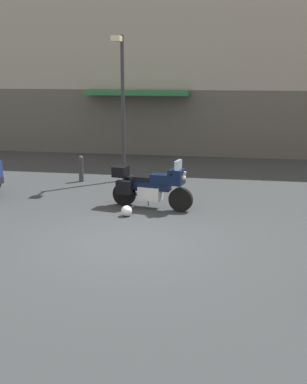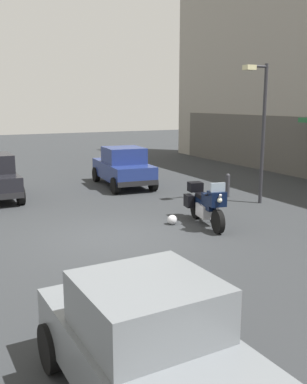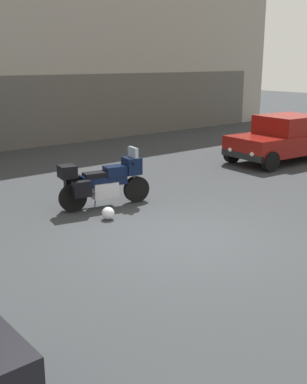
{
  "view_description": "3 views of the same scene",
  "coord_description": "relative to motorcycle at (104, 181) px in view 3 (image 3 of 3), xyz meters",
  "views": [
    {
      "loc": [
        2.33,
        -9.79,
        3.61
      ],
      "look_at": [
        0.46,
        0.63,
        0.99
      ],
      "focal_mm": 46.09,
      "sensor_mm": 36.0,
      "label": 1
    },
    {
      "loc": [
        10.15,
        -3.96,
        3.43
      ],
      "look_at": [
        -0.13,
        1.15,
        1.08
      ],
      "focal_mm": 40.91,
      "sensor_mm": 36.0,
      "label": 2
    },
    {
      "loc": [
        -5.96,
        -6.3,
        3.34
      ],
      "look_at": [
        -0.16,
        0.74,
        0.82
      ],
      "focal_mm": 44.61,
      "sensor_mm": 36.0,
      "label": 3
    }
  ],
  "objects": [
    {
      "name": "helmet",
      "position": [
        -0.46,
        -0.84,
        -0.48
      ],
      "size": [
        0.28,
        0.28,
        0.28
      ],
      "primitive_type": "sphere",
      "color": "silver",
      "rests_on": "ground"
    },
    {
      "name": "ground_plane",
      "position": [
        0.0,
        -2.76,
        -0.62
      ],
      "size": [
        80.0,
        80.0,
        0.0
      ],
      "primitive_type": "plane",
      "color": "#2D3033"
    },
    {
      "name": "motorcycle",
      "position": [
        0.0,
        0.0,
        0.0
      ],
      "size": [
        2.25,
        0.96,
        1.36
      ],
      "rotation": [
        0.0,
        0.0,
        -0.19
      ],
      "color": "black",
      "rests_on": "ground"
    },
    {
      "name": "car_sedan_far",
      "position": [
        7.9,
        0.5,
        0.16
      ],
      "size": [
        4.67,
        2.23,
        1.56
      ],
      "rotation": [
        0.0,
        0.0,
        3.06
      ],
      "color": "maroon",
      "rests_on": "ground"
    }
  ]
}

